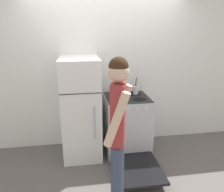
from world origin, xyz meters
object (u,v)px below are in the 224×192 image
Objects in this scene: utensil_jar at (136,90)px; stove_range at (127,125)px; refrigerator at (81,108)px; tea_kettle at (117,91)px; dutch_oven_pot at (119,96)px; person at (118,131)px.

stove_range is at bearing -133.85° from utensil_jar.
tea_kettle is at bearing 13.97° from refrigerator.
stove_range is 0.59m from tea_kettle.
tea_kettle is at bearing 129.60° from stove_range.
stove_range is at bearing 32.28° from dutch_oven_pot.
dutch_oven_pot is 1.15m from person.
refrigerator is 5.29× the size of dutch_oven_pot.
dutch_oven_pot is at bearing -139.72° from utensil_jar.
stove_range is at bearing -0.50° from person.
dutch_oven_pot is 1.08× the size of utensil_jar.
dutch_oven_pot is at bearing -12.70° from refrigerator.
person is at bearing -107.32° from stove_range.
stove_range is at bearing -50.40° from tea_kettle.
utensil_jar reaches higher than tea_kettle.
person reaches higher than utensil_jar.
utensil_jar is at bearing 9.59° from refrigerator.
utensil_jar is at bearing -4.82° from person.
person reaches higher than refrigerator.
refrigerator is 1.32m from person.
utensil_jar is (0.92, 0.15, 0.22)m from refrigerator.
refrigerator is 1.09× the size of stove_range.
dutch_oven_pot is at bearing -92.59° from tea_kettle.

